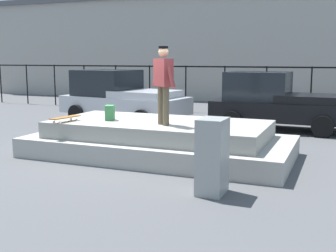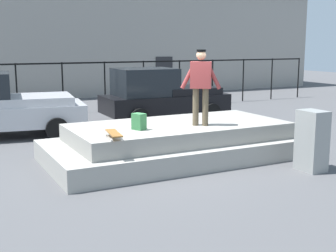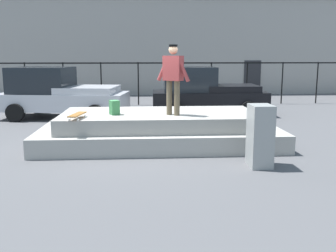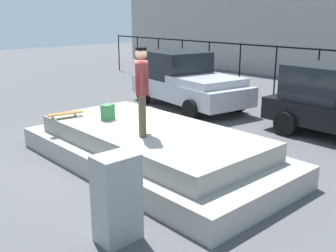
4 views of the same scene
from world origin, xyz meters
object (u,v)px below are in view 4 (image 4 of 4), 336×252
at_px(utility_box, 117,199).
at_px(skateboard, 65,114).
at_px(skateboarder, 142,85).
at_px(backpack, 108,112).
at_px(car_silver_pickup_near, 186,80).

bearing_deg(utility_box, skateboard, 161.49).
distance_m(skateboarder, utility_box, 2.73).
bearing_deg(skateboarder, utility_box, -47.38).
bearing_deg(utility_box, backpack, 148.01).
height_order(skateboard, car_silver_pickup_near, car_silver_pickup_near).
bearing_deg(skateboard, car_silver_pickup_near, 105.79).
height_order(skateboard, backpack, backpack).
xyz_separation_m(skateboarder, backpack, (-1.46, 0.17, -0.82)).
bearing_deg(skateboarder, backpack, 173.38).
xyz_separation_m(skateboard, backpack, (0.82, 0.63, 0.08)).
height_order(backpack, car_silver_pickup_near, car_silver_pickup_near).
distance_m(skateboard, utility_box, 4.17).
xyz_separation_m(skateboarder, car_silver_pickup_near, (-3.82, 5.01, -0.91)).
xyz_separation_m(skateboarder, skateboard, (-2.27, -0.46, -0.90)).
bearing_deg(backpack, skateboarder, 62.14).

